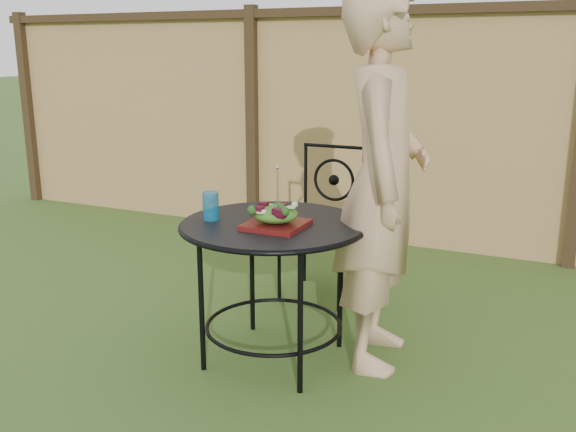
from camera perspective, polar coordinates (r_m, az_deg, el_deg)
The scene contains 9 objects.
ground at distance 3.42m, azimuth -0.50°, elevation -12.24°, with size 60.00×60.00×0.00m, color #234516.
fence at distance 5.15m, azimuth 10.06°, elevation 7.74°, with size 8.00×0.12×1.90m.
patio_table at distance 3.17m, azimuth -1.31°, elevation -2.98°, with size 0.92×0.92×0.72m.
patio_chair at distance 4.09m, azimuth 3.28°, elevation -0.15°, with size 0.46×0.46×0.95m.
diner at distance 3.14m, azimuth 8.40°, elevation 3.02°, with size 0.67×0.44×1.84m, color tan.
salad_plate at distance 3.04m, azimuth -1.08°, elevation -0.78°, with size 0.27×0.27×0.02m, color #490A10.
salad at distance 3.03m, azimuth -1.08°, elevation 0.17°, with size 0.21×0.21×0.08m, color #235614.
fork at distance 2.99m, azimuth -0.92°, elevation 2.56°, with size 0.01×0.01×0.18m, color silver.
drinking_glass at distance 3.18m, azimuth -6.89°, elevation 0.89°, with size 0.08×0.08×0.14m, color #0B5E88.
Camera 1 is at (1.31, -2.76, 1.54)m, focal length 40.00 mm.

